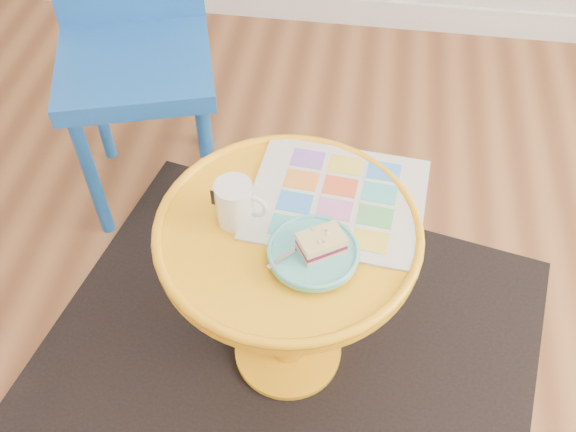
# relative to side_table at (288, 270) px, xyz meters

# --- Properties ---
(room_walls) EXTENTS (4.00, 4.00, 4.00)m
(room_walls) POSITION_rel_side_table_xyz_m (-0.86, 0.62, -0.33)
(room_walls) COLOR silver
(room_walls) RESTS_ON ground
(rug) EXTENTS (1.50, 1.34, 0.01)m
(rug) POSITION_rel_side_table_xyz_m (0.00, -0.00, -0.38)
(rug) COLOR black
(rug) RESTS_ON ground
(side_table) EXTENTS (0.57, 0.57, 0.54)m
(side_table) POSITION_rel_side_table_xyz_m (0.00, 0.00, 0.00)
(side_table) COLOR #FFA715
(side_table) RESTS_ON ground
(chair) EXTENTS (0.53, 0.53, 0.96)m
(chair) POSITION_rel_side_table_xyz_m (-0.54, 0.64, 0.17)
(chair) COLOR #1A56AC
(chair) RESTS_ON ground
(newspaper) EXTENTS (0.40, 0.35, 0.01)m
(newspaper) POSITION_rel_side_table_xyz_m (0.10, 0.10, 0.16)
(newspaper) COLOR silver
(newspaper) RESTS_ON side_table
(mug) EXTENTS (0.11, 0.08, 0.10)m
(mug) POSITION_rel_side_table_xyz_m (-0.11, 0.01, 0.21)
(mug) COLOR white
(mug) RESTS_ON side_table
(plate) EXTENTS (0.18, 0.18, 0.02)m
(plate) POSITION_rel_side_table_xyz_m (0.06, -0.07, 0.17)
(plate) COLOR #5ABFB8
(plate) RESTS_ON newspaper
(cake_slice) EXTENTS (0.11, 0.10, 0.04)m
(cake_slice) POSITION_rel_side_table_xyz_m (0.08, -0.07, 0.20)
(cake_slice) COLOR #D3BC8C
(cake_slice) RESTS_ON plate
(fork) EXTENTS (0.11, 0.12, 0.00)m
(fork) POSITION_rel_side_table_xyz_m (0.03, -0.07, 0.18)
(fork) COLOR silver
(fork) RESTS_ON plate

